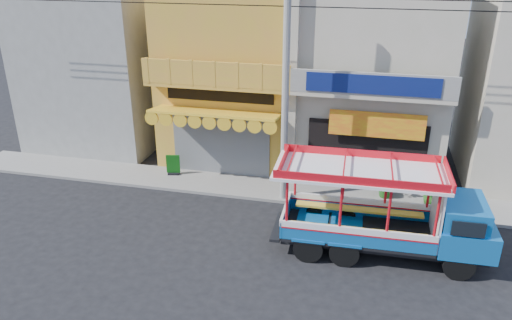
{
  "coord_description": "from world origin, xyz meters",
  "views": [
    {
      "loc": [
        1.98,
        -13.82,
        9.1
      ],
      "look_at": [
        -1.89,
        2.5,
        1.95
      ],
      "focal_mm": 35.0,
      "sensor_mm": 36.0,
      "label": 1
    }
  ],
  "objects": [
    {
      "name": "ground",
      "position": [
        0.0,
        0.0,
        0.0
      ],
      "size": [
        90.0,
        90.0,
        0.0
      ],
      "primitive_type": "plane",
      "color": "black",
      "rests_on": "ground"
    },
    {
      "name": "sidewalk",
      "position": [
        0.0,
        4.0,
        0.06
      ],
      "size": [
        30.0,
        2.0,
        0.12
      ],
      "primitive_type": "cube",
      "color": "slate",
      "rests_on": "ground"
    },
    {
      "name": "shophouse_left",
      "position": [
        -4.0,
        7.96,
        4.11
      ],
      "size": [
        6.0,
        7.5,
        8.24
      ],
      "color": "gold",
      "rests_on": "ground"
    },
    {
      "name": "shophouse_right",
      "position": [
        2.0,
        7.96,
        4.11
      ],
      "size": [
        6.0,
        6.75,
        8.24
      ],
      "color": "#B1AC91",
      "rests_on": "ground"
    },
    {
      "name": "party_pilaster",
      "position": [
        -1.0,
        4.85,
        4.0
      ],
      "size": [
        0.35,
        0.3,
        8.0
      ],
      "primitive_type": "cube",
      "color": "#B1AC91",
      "rests_on": "ground"
    },
    {
      "name": "filler_building_left",
      "position": [
        -11.0,
        8.0,
        3.8
      ],
      "size": [
        6.0,
        6.0,
        7.6
      ],
      "primitive_type": "cube",
      "color": "gray",
      "rests_on": "ground"
    },
    {
      "name": "utility_pole",
      "position": [
        -0.85,
        3.3,
        5.03
      ],
      "size": [
        28.0,
        0.26,
        9.0
      ],
      "color": "gray",
      "rests_on": "ground"
    },
    {
      "name": "songthaew_truck",
      "position": [
        3.17,
        0.38,
        1.5
      ],
      "size": [
        6.74,
        2.41,
        3.12
      ],
      "color": "black",
      "rests_on": "ground"
    },
    {
      "name": "green_sign",
      "position": [
        -5.97,
        4.34,
        0.49
      ],
      "size": [
        0.58,
        0.36,
        0.88
      ],
      "color": "black",
      "rests_on": "sidewalk"
    },
    {
      "name": "potted_plant_a",
      "position": [
        2.92,
        4.32,
        0.64
      ],
      "size": [
        1.13,
        1.05,
        1.05
      ],
      "primitive_type": "imported",
      "rotation": [
        0.0,
        0.0,
        0.29
      ],
      "color": "#1C5418",
      "rests_on": "sidewalk"
    },
    {
      "name": "potted_plant_c",
      "position": [
        4.55,
        3.96,
        0.68
      ],
      "size": [
        0.89,
        0.89,
        1.12
      ],
      "primitive_type": "imported",
      "rotation": [
        0.0,
        0.0,
        3.96
      ],
      "color": "#1C5418",
      "rests_on": "sidewalk"
    }
  ]
}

